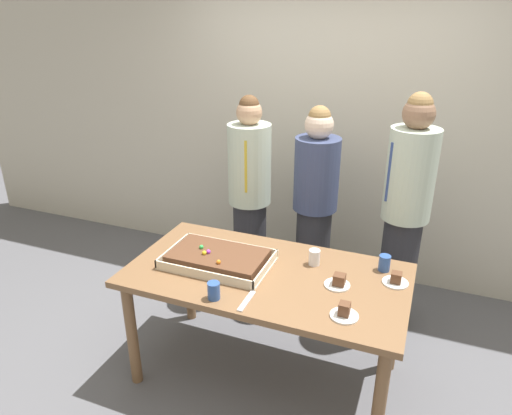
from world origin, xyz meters
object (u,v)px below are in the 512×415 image
(party_table, at_px, (266,286))
(drink_cup_far_end, at_px, (214,291))
(plated_slice_near_left, at_px, (344,312))
(drink_cup_nearest, at_px, (384,263))
(person_green_shirt_behind, at_px, (315,208))
(drink_cup_middle, at_px, (314,257))
(person_serving_front, at_px, (250,198))
(person_striped_tie_right, at_px, (405,215))
(plated_slice_near_right, at_px, (338,282))
(plated_slice_far_left, at_px, (396,280))
(cake_server_utensil, at_px, (247,301))
(sheet_cake, at_px, (218,258))

(party_table, relative_size, drink_cup_far_end, 16.89)
(plated_slice_near_left, xyz_separation_m, drink_cup_nearest, (0.13, 0.55, 0.03))
(drink_cup_nearest, height_order, person_green_shirt_behind, person_green_shirt_behind)
(plated_slice_near_left, distance_m, drink_cup_middle, 0.54)
(plated_slice_near_left, distance_m, person_serving_front, 1.52)
(plated_slice_near_left, relative_size, person_striped_tie_right, 0.08)
(plated_slice_near_right, xyz_separation_m, person_serving_front, (-0.91, 0.87, 0.06))
(party_table, bearing_deg, plated_slice_far_left, 12.47)
(drink_cup_far_end, relative_size, person_serving_front, 0.06)
(plated_slice_far_left, bearing_deg, person_serving_front, 149.33)
(party_table, distance_m, drink_cup_far_end, 0.43)
(party_table, bearing_deg, plated_slice_near_left, -26.21)
(person_green_shirt_behind, bearing_deg, plated_slice_far_left, 63.04)
(plated_slice_near_left, relative_size, plated_slice_far_left, 1.00)
(party_table, distance_m, person_serving_front, 1.02)
(drink_cup_far_end, distance_m, cake_server_utensil, 0.19)
(plated_slice_near_left, bearing_deg, plated_slice_far_left, 63.22)
(plated_slice_far_left, distance_m, drink_cup_middle, 0.50)
(sheet_cake, distance_m, cake_server_utensil, 0.45)
(sheet_cake, relative_size, drink_cup_middle, 6.57)
(party_table, relative_size, drink_cup_nearest, 16.89)
(plated_slice_far_left, xyz_separation_m, person_green_shirt_behind, (-0.69, 0.77, 0.04))
(plated_slice_far_left, distance_m, person_green_shirt_behind, 1.04)
(drink_cup_middle, relative_size, person_green_shirt_behind, 0.06)
(plated_slice_near_right, xyz_separation_m, person_green_shirt_behind, (-0.39, 0.92, 0.04))
(party_table, xyz_separation_m, sheet_cake, (-0.32, -0.01, 0.13))
(sheet_cake, bearing_deg, cake_server_utensil, -43.87)
(party_table, bearing_deg, drink_cup_nearest, 23.92)
(plated_slice_near_right, distance_m, plated_slice_far_left, 0.34)
(person_serving_front, bearing_deg, drink_cup_far_end, 3.75)
(sheet_cake, distance_m, drink_cup_nearest, 1.02)
(sheet_cake, xyz_separation_m, person_serving_front, (-0.15, 0.90, 0.05))
(person_serving_front, bearing_deg, person_green_shirt_behind, 86.02)
(party_table, xyz_separation_m, plated_slice_near_left, (0.53, -0.26, 0.12))
(drink_cup_nearest, bearing_deg, person_green_shirt_behind, 133.41)
(party_table, xyz_separation_m, drink_cup_nearest, (0.66, 0.29, 0.15))
(plated_slice_near_left, xyz_separation_m, drink_cup_far_end, (-0.70, -0.10, 0.03))
(plated_slice_near_left, bearing_deg, plated_slice_near_right, 108.40)
(sheet_cake, xyz_separation_m, plated_slice_near_left, (0.85, -0.25, -0.01))
(party_table, height_order, person_green_shirt_behind, person_green_shirt_behind)
(drink_cup_middle, xyz_separation_m, person_green_shirt_behind, (-0.19, 0.73, 0.01))
(drink_cup_middle, distance_m, person_serving_front, 0.99)
(plated_slice_near_right, relative_size, person_serving_front, 0.09)
(plated_slice_near_right, bearing_deg, cake_server_utensil, -141.77)
(plated_slice_near_left, distance_m, plated_slice_near_right, 0.29)
(drink_cup_far_end, distance_m, person_green_shirt_behind, 1.32)
(party_table, height_order, cake_server_utensil, cake_server_utensil)
(drink_cup_far_end, xyz_separation_m, cake_server_utensil, (0.18, 0.04, -0.05))
(plated_slice_near_right, distance_m, cake_server_utensil, 0.55)
(cake_server_utensil, relative_size, person_green_shirt_behind, 0.12)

